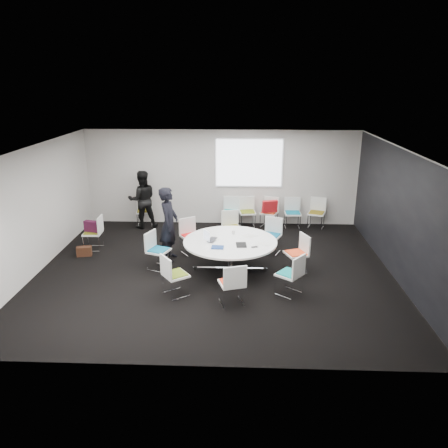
{
  "coord_description": "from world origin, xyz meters",
  "views": [
    {
      "loc": [
        0.6,
        -9.13,
        4.2
      ],
      "look_at": [
        0.2,
        0.4,
        1.0
      ],
      "focal_mm": 35.0,
      "sensor_mm": 36.0,
      "label": 1
    }
  ],
  "objects_px": {
    "conference_table": "(230,249)",
    "chair_ring_f": "(175,283)",
    "chair_ring_d": "(191,243)",
    "chair_back_b": "(247,218)",
    "maroon_bag": "(92,226)",
    "chair_ring_e": "(158,257)",
    "person_back": "(142,199)",
    "chair_ring_b": "(271,242)",
    "chair_ring_a": "(296,261)",
    "chair_person_back": "(145,217)",
    "chair_ring_h": "(290,282)",
    "laptop": "(214,240)",
    "chair_spare_left": "(94,239)",
    "chair_ring_g": "(232,291)",
    "brown_bag": "(84,251)",
    "chair_ring_c": "(232,234)",
    "chair_back_c": "(269,218)",
    "person_main": "(169,224)",
    "cup": "(233,232)",
    "chair_back_e": "(316,219)",
    "chair_back_a": "(231,218)",
    "chair_back_d": "(292,219)"
  },
  "relations": [
    {
      "from": "conference_table",
      "to": "chair_ring_f",
      "type": "distance_m",
      "value": 1.66
    },
    {
      "from": "chair_ring_b",
      "to": "brown_bag",
      "type": "relative_size",
      "value": 2.44
    },
    {
      "from": "chair_ring_g",
      "to": "chair_back_d",
      "type": "height_order",
      "value": "same"
    },
    {
      "from": "chair_ring_b",
      "to": "cup",
      "type": "height_order",
      "value": "chair_ring_b"
    },
    {
      "from": "laptop",
      "to": "chair_spare_left",
      "type": "bearing_deg",
      "value": 84.33
    },
    {
      "from": "chair_back_c",
      "to": "cup",
      "type": "relative_size",
      "value": 9.78
    },
    {
      "from": "chair_back_c",
      "to": "laptop",
      "type": "height_order",
      "value": "chair_back_c"
    },
    {
      "from": "chair_ring_a",
      "to": "person_back",
      "type": "distance_m",
      "value": 5.12
    },
    {
      "from": "chair_ring_a",
      "to": "chair_ring_h",
      "type": "bearing_deg",
      "value": 145.49
    },
    {
      "from": "maroon_bag",
      "to": "chair_ring_e",
      "type": "bearing_deg",
      "value": -30.79
    },
    {
      "from": "person_main",
      "to": "laptop",
      "type": "xyz_separation_m",
      "value": [
        1.12,
        -0.63,
        -0.15
      ]
    },
    {
      "from": "chair_person_back",
      "to": "person_main",
      "type": "bearing_deg",
      "value": 106.42
    },
    {
      "from": "chair_ring_a",
      "to": "chair_spare_left",
      "type": "xyz_separation_m",
      "value": [
        -5.02,
        1.18,
        0.0
      ]
    },
    {
      "from": "chair_ring_c",
      "to": "chair_ring_a",
      "type": "bearing_deg",
      "value": 115.44
    },
    {
      "from": "person_main",
      "to": "cup",
      "type": "distance_m",
      "value": 1.55
    },
    {
      "from": "chair_ring_f",
      "to": "chair_back_c",
      "type": "distance_m",
      "value": 4.86
    },
    {
      "from": "chair_back_b",
      "to": "cup",
      "type": "xyz_separation_m",
      "value": [
        -0.36,
        -2.68,
        0.5
      ]
    },
    {
      "from": "chair_ring_b",
      "to": "person_main",
      "type": "distance_m",
      "value": 2.6
    },
    {
      "from": "chair_back_b",
      "to": "person_main",
      "type": "xyz_separation_m",
      "value": [
        -1.9,
        -2.52,
        0.62
      ]
    },
    {
      "from": "chair_ring_f",
      "to": "chair_back_e",
      "type": "bearing_deg",
      "value": 105.47
    },
    {
      "from": "conference_table",
      "to": "chair_back_d",
      "type": "relative_size",
      "value": 2.39
    },
    {
      "from": "chair_ring_d",
      "to": "chair_back_b",
      "type": "relative_size",
      "value": 1.0
    },
    {
      "from": "chair_spare_left",
      "to": "person_back",
      "type": "relative_size",
      "value": 0.52
    },
    {
      "from": "chair_back_b",
      "to": "person_back",
      "type": "distance_m",
      "value": 3.12
    },
    {
      "from": "chair_back_b",
      "to": "person_main",
      "type": "distance_m",
      "value": 3.22
    },
    {
      "from": "chair_ring_a",
      "to": "laptop",
      "type": "bearing_deg",
      "value": 68.83
    },
    {
      "from": "chair_back_c",
      "to": "maroon_bag",
      "type": "relative_size",
      "value": 2.2
    },
    {
      "from": "chair_ring_b",
      "to": "chair_back_e",
      "type": "bearing_deg",
      "value": -103.44
    },
    {
      "from": "chair_ring_g",
      "to": "brown_bag",
      "type": "height_order",
      "value": "chair_ring_g"
    },
    {
      "from": "chair_ring_b",
      "to": "chair_ring_f",
      "type": "bearing_deg",
      "value": 71.84
    },
    {
      "from": "chair_ring_d",
      "to": "laptop",
      "type": "relative_size",
      "value": 2.47
    },
    {
      "from": "chair_back_a",
      "to": "chair_back_d",
      "type": "xyz_separation_m",
      "value": [
        1.81,
        -0.04,
        0.0
      ]
    },
    {
      "from": "chair_ring_a",
      "to": "chair_ring_f",
      "type": "bearing_deg",
      "value": 94.23
    },
    {
      "from": "chair_ring_a",
      "to": "chair_back_c",
      "type": "xyz_separation_m",
      "value": [
        -0.43,
        3.15,
        0.0
      ]
    },
    {
      "from": "chair_back_b",
      "to": "chair_spare_left",
      "type": "bearing_deg",
      "value": 19.17
    },
    {
      "from": "chair_ring_d",
      "to": "chair_person_back",
      "type": "bearing_deg",
      "value": -86.42
    },
    {
      "from": "chair_ring_c",
      "to": "maroon_bag",
      "type": "distance_m",
      "value": 3.59
    },
    {
      "from": "chair_ring_f",
      "to": "chair_person_back",
      "type": "relative_size",
      "value": 1.0
    },
    {
      "from": "chair_ring_h",
      "to": "laptop",
      "type": "height_order",
      "value": "chair_ring_h"
    },
    {
      "from": "chair_person_back",
      "to": "cup",
      "type": "xyz_separation_m",
      "value": [
        2.7,
        -2.68,
        0.5
      ]
    },
    {
      "from": "conference_table",
      "to": "chair_ring_d",
      "type": "xyz_separation_m",
      "value": [
        -1.01,
        1.02,
        -0.25
      ]
    },
    {
      "from": "cup",
      "to": "brown_bag",
      "type": "xyz_separation_m",
      "value": [
        -3.7,
        0.27,
        -0.66
      ]
    },
    {
      "from": "chair_ring_e",
      "to": "cup",
      "type": "relative_size",
      "value": 9.78
    },
    {
      "from": "chair_ring_e",
      "to": "chair_person_back",
      "type": "distance_m",
      "value": 3.24
    },
    {
      "from": "chair_spare_left",
      "to": "person_back",
      "type": "height_order",
      "value": "person_back"
    },
    {
      "from": "chair_ring_f",
      "to": "cup",
      "type": "relative_size",
      "value": 9.78
    },
    {
      "from": "conference_table",
      "to": "maroon_bag",
      "type": "relative_size",
      "value": 5.26
    },
    {
      "from": "person_back",
      "to": "chair_back_b",
      "type": "bearing_deg",
      "value": 164.46
    },
    {
      "from": "chair_ring_e",
      "to": "laptop",
      "type": "xyz_separation_m",
      "value": [
        1.3,
        -0.06,
        0.47
      ]
    },
    {
      "from": "chair_ring_f",
      "to": "chair_ring_d",
      "type": "bearing_deg",
      "value": 142.58
    }
  ]
}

